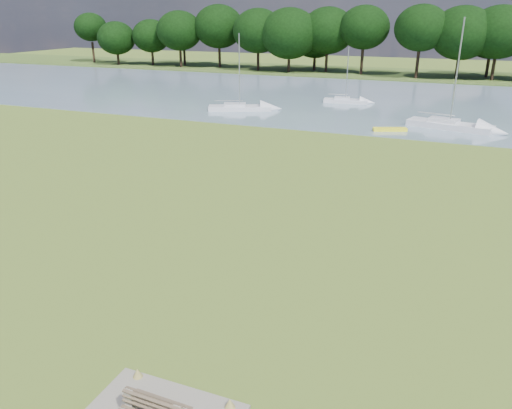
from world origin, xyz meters
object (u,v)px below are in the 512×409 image
at_px(kayak, 390,129).
at_px(sailboat_5, 239,106).
at_px(sailboat_1, 449,123).
at_px(sailboat_2, 345,99).

height_order(kayak, sailboat_5, sailboat_5).
relative_size(kayak, sailboat_1, 0.31).
xyz_separation_m(sailboat_2, sailboat_5, (-10.03, -9.40, 0.04)).
distance_m(kayak, sailboat_2, 15.72).
bearing_deg(sailboat_5, kayak, -37.32).
xyz_separation_m(kayak, sailboat_2, (-7.35, 13.90, 0.25)).
distance_m(kayak, sailboat_5, 17.95).
bearing_deg(sailboat_5, sailboat_1, -25.99).
bearing_deg(sailboat_5, sailboat_2, 20.35).
distance_m(sailboat_1, sailboat_2, 16.30).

